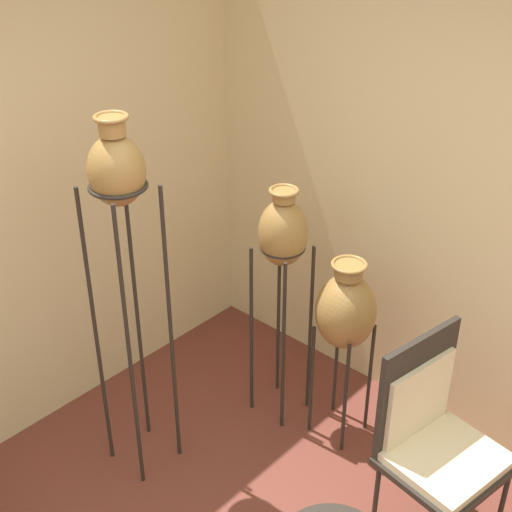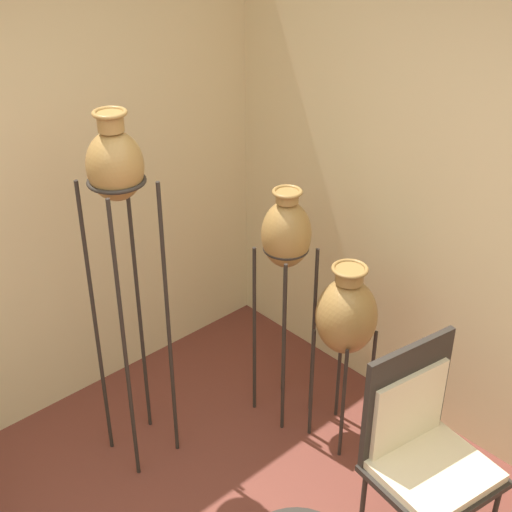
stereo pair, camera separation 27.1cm
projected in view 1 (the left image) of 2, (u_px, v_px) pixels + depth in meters
vase_stand_tall at (118, 187)px, 3.09m from camera, size 0.28×0.28×1.92m
vase_stand_medium at (283, 238)px, 3.66m from camera, size 0.26×0.26×1.41m
vase_stand_short at (346, 312)px, 3.66m from camera, size 0.32×0.32×1.09m
chair at (433, 433)px, 3.15m from camera, size 0.57×0.53×1.07m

